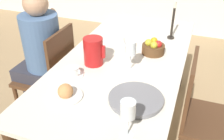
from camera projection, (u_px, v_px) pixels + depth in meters
The scene contains 14 objects.
ground_plane at pixel (123, 129), 2.27m from camera, with size 20.00×20.00×0.00m, color tan.
dining_table at pixel (124, 68), 1.93m from camera, with size 0.87×1.87×0.74m.
chair_person_side at pixel (51, 75), 2.13m from camera, with size 0.42×0.42×0.91m.
chair_opposite at pixel (204, 116), 1.69m from camera, with size 0.42×0.42×0.91m.
person_seated at pixel (40, 50), 2.05m from camera, with size 0.39×0.41×1.20m.
red_pitcher at pixel (93, 51), 1.75m from camera, with size 0.16×0.14×0.20m.
wine_glass_water at pixel (131, 49), 1.65m from camera, with size 0.07×0.07×0.22m.
wine_glass_juice at pixel (128, 111), 1.13m from camera, with size 0.07×0.07×0.21m.
teacup_near_person at pixel (73, 72), 1.65m from camera, with size 0.14×0.14×0.06m.
teacup_across at pixel (121, 40), 2.09m from camera, with size 0.14×0.14×0.06m.
serving_tray at pixel (136, 99), 1.43m from camera, with size 0.32×0.32×0.03m.
bread_plate at pixel (66, 93), 1.45m from camera, with size 0.20×0.20×0.09m.
fruit_bowl at pixel (153, 48), 1.92m from camera, with size 0.17×0.17×0.12m.
candlestick_tall at pixel (172, 25), 2.12m from camera, with size 0.06×0.06×0.32m.
Camera 1 is at (0.48, -1.59, 1.64)m, focal length 40.00 mm.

